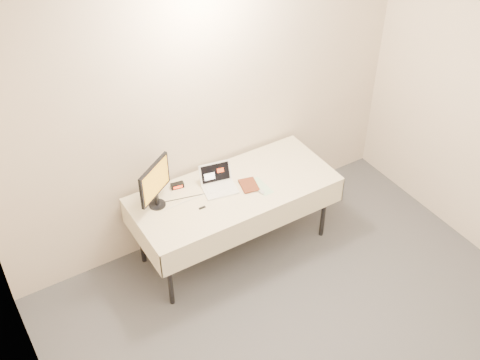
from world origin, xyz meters
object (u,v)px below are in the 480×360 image
monitor (155,182)px  book (241,179)px  table (234,194)px  laptop (218,183)px

monitor → book: bearing=-47.3°
table → book: book is taller
laptop → book: bearing=-23.7°
table → monitor: (-0.68, 0.16, 0.32)m
book → monitor: bearing=-179.5°
monitor → book: (0.74, -0.18, -0.16)m
table → laptop: (-0.11, 0.10, 0.11)m
monitor → table: bearing=-46.8°
laptop → book: 0.21m
table → book: size_ratio=9.45×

